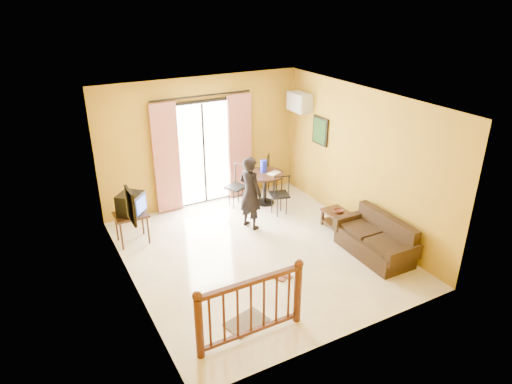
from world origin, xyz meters
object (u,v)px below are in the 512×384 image
television (131,204)px  sofa (376,241)px  standing_person (250,193)px  dining_table (265,180)px  coffee_table (340,219)px

television → sofa: size_ratio=0.39×
standing_person → television: bearing=57.7°
television → dining_table: 3.03m
coffee_table → sofa: (-0.00, -1.03, 0.04)m
television → coffee_table: bearing=-70.3°
television → standing_person: size_ratio=0.40×
sofa → standing_person: bearing=128.0°
television → coffee_table: size_ratio=0.76×
coffee_table → standing_person: standing_person is taller
dining_table → standing_person: bearing=-134.0°
television → dining_table: size_ratio=0.70×
dining_table → sofa: sofa is taller
television → coffee_table: 4.05m
coffee_table → dining_table: bearing=111.5°
coffee_table → sofa: 1.03m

